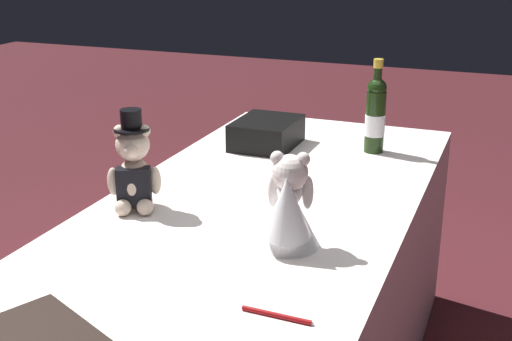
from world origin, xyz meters
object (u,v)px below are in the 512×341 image
(teddy_bear_bride, at_px, (289,207))
(champagne_bottle, at_px, (375,114))
(signing_pen, at_px, (279,316))
(gift_case_black, at_px, (267,133))
(teddy_bear_groom, at_px, (134,170))

(teddy_bear_bride, relative_size, champagne_bottle, 0.74)
(champagne_bottle, bearing_deg, signing_pen, 3.14)
(teddy_bear_bride, distance_m, champagne_bottle, 0.83)
(champagne_bottle, relative_size, gift_case_black, 1.24)
(teddy_bear_bride, bearing_deg, champagne_bottle, 178.23)
(signing_pen, bearing_deg, teddy_bear_bride, -164.05)
(teddy_bear_bride, distance_m, signing_pen, 0.34)
(teddy_bear_bride, bearing_deg, teddy_bear_groom, -99.47)
(signing_pen, bearing_deg, teddy_bear_groom, -124.75)
(champagne_bottle, bearing_deg, gift_case_black, -78.60)
(gift_case_black, bearing_deg, champagne_bottle, 101.40)
(teddy_bear_groom, relative_size, champagne_bottle, 0.86)
(teddy_bear_groom, distance_m, gift_case_black, 0.69)
(champagne_bottle, distance_m, signing_pen, 1.15)
(teddy_bear_groom, xyz_separation_m, gift_case_black, (-0.68, 0.13, -0.06))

